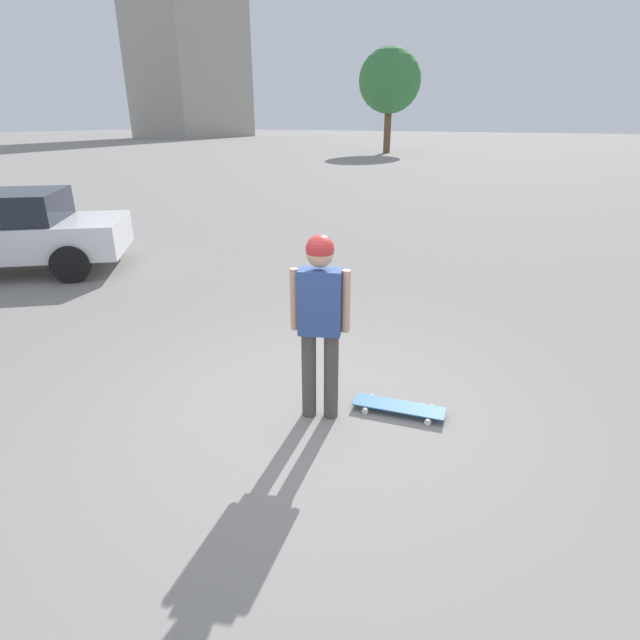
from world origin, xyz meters
TOP-DOWN VIEW (x-y plane):
  - ground_plane at (0.00, 0.00)m, footprint 220.00×220.00m
  - person at (0.00, 0.00)m, footprint 0.33×0.50m
  - skateboard at (-0.41, 0.64)m, footprint 0.40×0.91m
  - car_parked_near at (-1.50, -7.31)m, footprint 3.95×4.25m
  - tree_distant at (-37.03, -14.35)m, footprint 4.88×4.88m

SIDE VIEW (x-z plane):
  - ground_plane at x=0.00m, z-range 0.00..0.00m
  - skateboard at x=-0.41m, z-range 0.03..0.10m
  - car_parked_near at x=-1.50m, z-range 0.02..1.47m
  - person at x=0.00m, z-range 0.19..1.93m
  - tree_distant at x=-37.03m, z-range 1.45..9.31m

